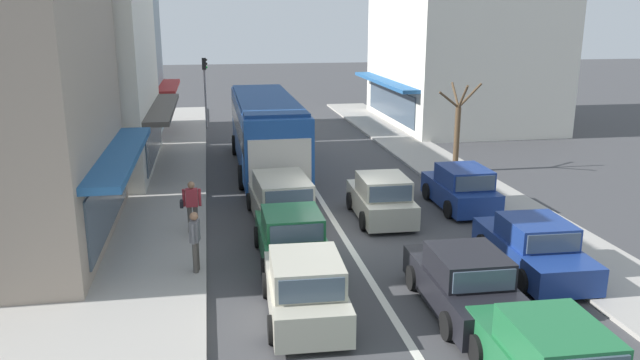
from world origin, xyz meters
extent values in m
plane|color=#3F3F42|center=(0.00, 0.00, 0.00)|extent=(140.00, 140.00, 0.00)
cube|color=silver|center=(0.00, 4.00, 0.00)|extent=(0.20, 28.00, 0.01)
cube|color=#A39E96|center=(-6.80, 6.00, 0.07)|extent=(5.20, 44.00, 0.14)
cube|color=#A39E96|center=(6.20, 6.00, 0.06)|extent=(2.80, 44.00, 0.12)
cube|color=#23568E|center=(-6.58, 0.57, 2.70)|extent=(1.10, 8.04, 0.20)
cube|color=#425160|center=(-7.00, 0.57, 1.40)|extent=(0.06, 6.99, 1.80)
cube|color=silver|center=(-10.20, 9.96, 4.06)|extent=(7.53, 9.46, 8.13)
cube|color=#4C4742|center=(-5.99, 9.96, 2.70)|extent=(1.10, 8.70, 0.20)
cube|color=#425160|center=(-6.41, 9.96, 1.40)|extent=(0.06, 7.57, 1.80)
cube|color=#84939E|center=(-10.20, 18.60, 3.98)|extent=(7.07, 7.08, 7.95)
cube|color=maroon|center=(-6.22, 18.60, 2.70)|extent=(1.10, 6.51, 0.20)
cube|color=#425160|center=(-6.64, 18.60, 1.40)|extent=(0.06, 5.66, 1.80)
cube|color=silver|center=(11.50, 19.02, 3.88)|extent=(8.76, 11.94, 7.75)
cube|color=#23568E|center=(6.67, 19.02, 2.70)|extent=(1.10, 10.98, 0.20)
cube|color=#425160|center=(7.09, 19.02, 1.40)|extent=(0.06, 9.55, 1.80)
cube|color=#1E4C99|center=(-1.54, 8.81, 1.76)|extent=(2.51, 10.80, 2.70)
cube|color=#425160|center=(-1.54, 8.81, 2.16)|extent=(2.55, 10.37, 0.90)
cube|color=beige|center=(-1.55, 3.38, 1.56)|extent=(2.25, 0.06, 1.76)
cube|color=navy|center=(-1.54, 8.81, 3.17)|extent=(2.39, 9.94, 0.12)
cylinder|color=black|center=(-2.79, 12.16, 0.48)|extent=(0.26, 0.96, 0.96)
cylinder|color=black|center=(-0.29, 12.16, 0.48)|extent=(0.26, 0.96, 0.96)
cylinder|color=black|center=(-2.79, 5.85, 0.48)|extent=(0.26, 0.96, 0.96)
cylinder|color=black|center=(-0.29, 5.84, 0.48)|extent=(0.26, 0.96, 0.96)
cube|color=#B7B29E|center=(1.61, 1.37, 0.52)|extent=(1.75, 3.75, 0.76)
cube|color=#B7B29E|center=(1.60, 1.07, 1.22)|extent=(1.58, 1.94, 0.64)
cube|color=#425160|center=(1.63, 2.04, 1.22)|extent=(1.40, 0.10, 0.54)
cube|color=#425160|center=(1.57, 0.10, 1.22)|extent=(1.37, 0.10, 0.51)
cylinder|color=black|center=(0.82, 2.50, 0.31)|extent=(0.20, 0.63, 0.62)
cylinder|color=black|center=(2.46, 2.45, 0.31)|extent=(0.20, 0.63, 0.62)
cylinder|color=black|center=(0.76, 0.28, 0.31)|extent=(0.20, 0.63, 0.62)
cylinder|color=black|center=(2.40, 0.23, 0.31)|extent=(0.20, 0.63, 0.62)
cube|color=#B7B29E|center=(-1.98, -5.19, 0.52)|extent=(1.78, 3.76, 0.76)
cube|color=#B7B29E|center=(-1.99, -5.49, 1.22)|extent=(1.59, 1.95, 0.64)
cube|color=#425160|center=(-1.95, -4.52, 1.22)|extent=(1.40, 0.11, 0.54)
cube|color=#425160|center=(-2.02, -6.46, 1.22)|extent=(1.37, 0.11, 0.51)
cylinder|color=black|center=(-2.76, -4.05, 0.31)|extent=(0.20, 0.63, 0.62)
cylinder|color=black|center=(-1.12, -4.11, 0.31)|extent=(0.20, 0.63, 0.62)
cylinder|color=black|center=(-2.84, -6.27, 0.31)|extent=(0.20, 0.63, 0.62)
cylinder|color=black|center=(-1.20, -6.33, 0.31)|extent=(0.20, 0.63, 0.62)
cube|color=#1E6638|center=(-1.83, -1.86, 0.51)|extent=(1.73, 4.20, 0.72)
cube|color=#1E6638|center=(-1.83, -1.96, 1.17)|extent=(1.56, 1.80, 0.60)
cube|color=#425160|center=(-1.83, -1.04, 1.17)|extent=(1.44, 0.06, 0.51)
cube|color=#425160|center=(-1.83, -2.88, 1.17)|extent=(1.40, 0.06, 0.48)
cylinder|color=black|center=(-2.69, -0.60, 0.31)|extent=(0.18, 0.62, 0.62)
cylinder|color=black|center=(-0.97, -0.59, 0.31)|extent=(0.18, 0.62, 0.62)
cylinder|color=black|center=(-2.69, -3.12, 0.31)|extent=(0.18, 0.62, 0.62)
cylinder|color=black|center=(-0.97, -3.11, 0.31)|extent=(0.18, 0.62, 0.62)
cube|color=black|center=(1.72, -5.52, 0.51)|extent=(1.80, 4.23, 0.72)
cube|color=black|center=(1.72, -5.62, 1.17)|extent=(1.60, 1.83, 0.60)
cube|color=#425160|center=(1.74, -4.70, 1.17)|extent=(1.44, 0.09, 0.51)
cube|color=#425160|center=(1.70, -6.54, 1.17)|extent=(1.40, 0.09, 0.48)
cylinder|color=black|center=(0.89, -4.24, 0.31)|extent=(0.19, 0.62, 0.62)
cylinder|color=black|center=(2.61, -4.27, 0.31)|extent=(0.19, 0.62, 0.62)
cylinder|color=black|center=(0.84, -6.76, 0.31)|extent=(0.19, 0.62, 0.62)
cylinder|color=black|center=(2.56, -6.79, 0.31)|extent=(0.19, 0.62, 0.62)
cube|color=#B7B29E|center=(-1.73, 1.72, 0.52)|extent=(1.98, 4.58, 0.76)
cube|color=#B7B29E|center=(-1.71, 1.37, 1.24)|extent=(1.77, 2.68, 0.68)
cube|color=#425160|center=(-1.78, 2.69, 1.24)|extent=(1.51, 0.13, 0.58)
cube|color=#425160|center=(-1.65, 0.05, 1.24)|extent=(1.48, 0.13, 0.54)
cylinder|color=black|center=(-2.68, 3.02, 0.31)|extent=(0.21, 0.63, 0.62)
cylinder|color=black|center=(-0.92, 3.11, 0.31)|extent=(0.21, 0.63, 0.62)
cylinder|color=black|center=(-2.54, 0.33, 0.31)|extent=(0.21, 0.63, 0.62)
cylinder|color=black|center=(-0.79, 0.41, 0.31)|extent=(0.21, 0.63, 0.62)
cube|color=#1E6638|center=(1.82, -9.23, 1.22)|extent=(1.58, 1.95, 0.64)
cube|color=#425160|center=(1.85, -8.27, 1.22)|extent=(1.40, 0.10, 0.54)
cylinder|color=black|center=(1.04, -7.80, 0.31)|extent=(0.20, 0.63, 0.62)
cylinder|color=black|center=(2.68, -7.85, 0.31)|extent=(0.20, 0.63, 0.62)
cube|color=navy|center=(4.41, -3.68, 0.51)|extent=(1.86, 4.26, 0.72)
cube|color=navy|center=(4.41, -3.78, 1.17)|extent=(1.62, 1.85, 0.60)
cube|color=#425160|center=(4.44, -2.86, 1.17)|extent=(1.44, 0.11, 0.51)
cube|color=#425160|center=(4.38, -4.70, 1.17)|extent=(1.41, 0.11, 0.48)
cylinder|color=black|center=(3.60, -2.39, 0.31)|extent=(0.20, 0.63, 0.62)
cylinder|color=black|center=(5.31, -2.45, 0.31)|extent=(0.20, 0.63, 0.62)
cylinder|color=black|center=(3.51, -4.91, 0.31)|extent=(0.20, 0.63, 0.62)
cylinder|color=black|center=(5.23, -4.97, 0.31)|extent=(0.20, 0.63, 0.62)
cube|color=navy|center=(4.72, 2.07, 0.52)|extent=(1.67, 3.71, 0.76)
cube|color=navy|center=(4.72, 1.77, 1.22)|extent=(1.53, 1.91, 0.64)
cube|color=#425160|center=(4.72, 2.74, 1.22)|extent=(1.40, 0.07, 0.54)
cube|color=#425160|center=(4.71, 0.80, 1.22)|extent=(1.37, 0.07, 0.51)
cylinder|color=black|center=(3.91, 3.19, 0.31)|extent=(0.18, 0.62, 0.62)
cylinder|color=black|center=(5.55, 3.17, 0.31)|extent=(0.18, 0.62, 0.62)
cylinder|color=black|center=(3.89, 0.97, 0.31)|extent=(0.18, 0.62, 0.62)
cylinder|color=black|center=(5.53, 0.95, 0.31)|extent=(0.18, 0.62, 0.62)
cylinder|color=gray|center=(-4.14, 19.87, 2.10)|extent=(0.12, 0.12, 4.20)
cube|color=black|center=(-4.14, 19.87, 3.85)|extent=(0.24, 0.24, 0.68)
sphere|color=black|center=(-4.00, 19.87, 4.08)|extent=(0.13, 0.13, 0.13)
sphere|color=black|center=(-4.00, 19.87, 3.86)|extent=(0.13, 0.13, 0.13)
sphere|color=green|center=(-4.00, 19.87, 3.64)|extent=(0.13, 0.13, 0.13)
cylinder|color=brown|center=(6.57, 7.06, 1.41)|extent=(0.24, 0.24, 2.83)
cylinder|color=brown|center=(6.57, 7.48, 3.31)|extent=(0.10, 0.92, 1.03)
cylinder|color=brown|center=(7.06, 7.06, 3.33)|extent=(1.04, 0.10, 1.07)
cylinder|color=brown|center=(6.57, 6.64, 3.33)|extent=(0.10, 0.92, 1.08)
cylinder|color=brown|center=(6.13, 7.06, 3.16)|extent=(0.95, 0.10, 0.75)
cylinder|color=#4C4742|center=(-4.49, 0.64, 0.56)|extent=(0.14, 0.14, 0.84)
cylinder|color=#4C4742|center=(-4.67, 0.65, 0.56)|extent=(0.14, 0.14, 0.84)
cube|color=#A82D38|center=(-4.58, 0.64, 1.26)|extent=(0.37, 0.23, 0.56)
sphere|color=#9E7051|center=(-4.58, 0.64, 1.66)|extent=(0.22, 0.22, 0.22)
cylinder|color=#A82D38|center=(-4.34, 0.63, 1.26)|extent=(0.09, 0.09, 0.54)
cylinder|color=#A82D38|center=(-4.82, 0.65, 1.26)|extent=(0.09, 0.09, 0.54)
cube|color=black|center=(-4.89, 0.63, 1.08)|extent=(0.11, 0.24, 0.22)
cylinder|color=#4C4742|center=(-4.43, -2.37, 0.56)|extent=(0.14, 0.14, 0.84)
cylinder|color=#4C4742|center=(-4.46, -2.55, 0.56)|extent=(0.14, 0.14, 0.84)
cube|color=slate|center=(-4.44, -2.46, 1.26)|extent=(0.28, 0.39, 0.56)
sphere|color=#9E7051|center=(-4.44, -2.46, 1.66)|extent=(0.22, 0.22, 0.22)
cylinder|color=slate|center=(-4.40, -2.22, 1.26)|extent=(0.09, 0.09, 0.54)
cylinder|color=slate|center=(-4.49, -2.70, 1.26)|extent=(0.09, 0.09, 0.54)
camera|label=1|loc=(-3.91, -18.04, 6.69)|focal=35.00mm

